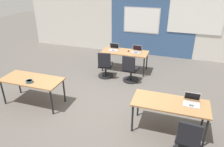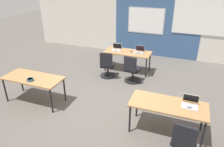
{
  "view_description": "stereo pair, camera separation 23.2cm",
  "coord_description": "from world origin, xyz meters",
  "px_view_note": "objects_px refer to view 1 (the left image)",
  "views": [
    {
      "loc": [
        1.75,
        -4.57,
        3.21
      ],
      "look_at": [
        0.2,
        0.15,
        0.83
      ],
      "focal_mm": 33.92,
      "sensor_mm": 36.0,
      "label": 1
    },
    {
      "loc": [
        1.97,
        -4.5,
        3.21
      ],
      "look_at": [
        0.2,
        0.15,
        0.83
      ],
      "focal_mm": 33.92,
      "sensor_mm": 36.0,
      "label": 2
    }
  ],
  "objects_px": {
    "chair_far_left": "(105,67)",
    "chair_near_right_end": "(188,142)",
    "laptop_far_right": "(137,51)",
    "mouse_far_right": "(128,51)",
    "desk_near_left": "(32,81)",
    "desk_near_right": "(170,105)",
    "snack_bowl": "(29,81)",
    "chair_far_right": "(130,71)",
    "laptop_near_right_end": "(192,102)",
    "laptop_far_left": "(114,49)",
    "desk_far_center": "(125,53)"
  },
  "relations": [
    {
      "from": "chair_far_left",
      "to": "chair_near_right_end",
      "type": "height_order",
      "value": "same"
    },
    {
      "from": "laptop_far_right",
      "to": "mouse_far_right",
      "type": "bearing_deg",
      "value": -173.01
    },
    {
      "from": "desk_near_left",
      "to": "desk_near_right",
      "type": "height_order",
      "value": "same"
    },
    {
      "from": "laptop_far_right",
      "to": "snack_bowl",
      "type": "distance_m",
      "value": 3.69
    },
    {
      "from": "chair_far_right",
      "to": "chair_far_left",
      "type": "bearing_deg",
      "value": 4.51
    },
    {
      "from": "desk_near_left",
      "to": "laptop_near_right_end",
      "type": "relative_size",
      "value": 4.78
    },
    {
      "from": "laptop_far_left",
      "to": "laptop_near_right_end",
      "type": "bearing_deg",
      "value": -51.74
    },
    {
      "from": "desk_far_center",
      "to": "mouse_far_right",
      "type": "height_order",
      "value": "mouse_far_right"
    },
    {
      "from": "laptop_far_right",
      "to": "mouse_far_right",
      "type": "xyz_separation_m",
      "value": [
        -0.28,
        -0.03,
        -0.03
      ]
    },
    {
      "from": "mouse_far_right",
      "to": "desk_far_center",
      "type": "bearing_deg",
      "value": -158.35
    },
    {
      "from": "desk_near_right",
      "to": "laptop_near_right_end",
      "type": "height_order",
      "value": "laptop_near_right_end"
    },
    {
      "from": "desk_near_left",
      "to": "desk_near_right",
      "type": "bearing_deg",
      "value": 0.0
    },
    {
      "from": "mouse_far_right",
      "to": "snack_bowl",
      "type": "distance_m",
      "value": 3.51
    },
    {
      "from": "desk_near_right",
      "to": "desk_far_center",
      "type": "bearing_deg",
      "value": 122.01
    },
    {
      "from": "snack_bowl",
      "to": "chair_far_right",
      "type": "bearing_deg",
      "value": 46.6
    },
    {
      "from": "chair_far_right",
      "to": "snack_bowl",
      "type": "bearing_deg",
      "value": 54.33
    },
    {
      "from": "laptop_near_right_end",
      "to": "chair_far_right",
      "type": "distance_m",
      "value": 2.64
    },
    {
      "from": "chair_far_left",
      "to": "laptop_far_right",
      "type": "relative_size",
      "value": 2.72
    },
    {
      "from": "laptop_far_right",
      "to": "chair_far_right",
      "type": "relative_size",
      "value": 0.37
    },
    {
      "from": "laptop_far_left",
      "to": "laptop_far_right",
      "type": "height_order",
      "value": "same"
    },
    {
      "from": "desk_near_left",
      "to": "mouse_far_right",
      "type": "height_order",
      "value": "mouse_far_right"
    },
    {
      "from": "laptop_near_right_end",
      "to": "desk_near_left",
      "type": "bearing_deg",
      "value": -177.67
    },
    {
      "from": "desk_near_left",
      "to": "chair_far_right",
      "type": "relative_size",
      "value": 1.74
    },
    {
      "from": "desk_near_left",
      "to": "chair_far_left",
      "type": "distance_m",
      "value": 2.44
    },
    {
      "from": "desk_near_left",
      "to": "chair_far_right",
      "type": "xyz_separation_m",
      "value": [
        2.15,
        2.01,
        -0.28
      ]
    },
    {
      "from": "laptop_far_left",
      "to": "mouse_far_right",
      "type": "xyz_separation_m",
      "value": [
        0.54,
        0.01,
        -0.03
      ]
    },
    {
      "from": "mouse_far_right",
      "to": "chair_far_right",
      "type": "height_order",
      "value": "chair_far_right"
    },
    {
      "from": "desk_far_center",
      "to": "mouse_far_right",
      "type": "distance_m",
      "value": 0.14
    },
    {
      "from": "mouse_far_right",
      "to": "laptop_far_right",
      "type": "bearing_deg",
      "value": 5.36
    },
    {
      "from": "chair_near_right_end",
      "to": "chair_far_right",
      "type": "bearing_deg",
      "value": -51.7
    },
    {
      "from": "chair_near_right_end",
      "to": "snack_bowl",
      "type": "xyz_separation_m",
      "value": [
        -3.83,
        0.52,
        0.38
      ]
    },
    {
      "from": "chair_far_left",
      "to": "laptop_far_right",
      "type": "distance_m",
      "value": 1.25
    },
    {
      "from": "desk_near_right",
      "to": "laptop_far_left",
      "type": "bearing_deg",
      "value": 127.41
    },
    {
      "from": "mouse_far_right",
      "to": "chair_far_right",
      "type": "bearing_deg",
      "value": -71.23
    },
    {
      "from": "laptop_far_left",
      "to": "snack_bowl",
      "type": "relative_size",
      "value": 2.0
    },
    {
      "from": "laptop_far_left",
      "to": "mouse_far_right",
      "type": "bearing_deg",
      "value": -4.51
    },
    {
      "from": "desk_far_center",
      "to": "chair_far_right",
      "type": "height_order",
      "value": "chair_far_right"
    },
    {
      "from": "desk_near_left",
      "to": "desk_near_right",
      "type": "relative_size",
      "value": 1.0
    },
    {
      "from": "desk_far_center",
      "to": "chair_near_right_end",
      "type": "xyz_separation_m",
      "value": [
        2.15,
        -3.5,
        -0.28
      ]
    },
    {
      "from": "desk_near_right",
      "to": "chair_near_right_end",
      "type": "distance_m",
      "value": 0.85
    },
    {
      "from": "desk_near_left",
      "to": "chair_far_left",
      "type": "relative_size",
      "value": 1.74
    },
    {
      "from": "snack_bowl",
      "to": "laptop_near_right_end",
      "type": "bearing_deg",
      "value": 4.08
    },
    {
      "from": "laptop_far_left",
      "to": "mouse_far_right",
      "type": "relative_size",
      "value": 3.23
    },
    {
      "from": "laptop_near_right_end",
      "to": "snack_bowl",
      "type": "height_order",
      "value": "laptop_near_right_end"
    },
    {
      "from": "laptop_far_left",
      "to": "snack_bowl",
      "type": "xyz_separation_m",
      "value": [
        -1.25,
        -3.02,
        -0.01
      ]
    },
    {
      "from": "laptop_far_left",
      "to": "chair_far_right",
      "type": "relative_size",
      "value": 0.39
    },
    {
      "from": "desk_near_left",
      "to": "chair_near_right_end",
      "type": "xyz_separation_m",
      "value": [
        3.9,
        -0.7,
        -0.28
      ]
    },
    {
      "from": "mouse_far_right",
      "to": "snack_bowl",
      "type": "xyz_separation_m",
      "value": [
        -1.79,
        -3.02,
        0.02
      ]
    },
    {
      "from": "laptop_far_left",
      "to": "snack_bowl",
      "type": "bearing_deg",
      "value": -117.69
    },
    {
      "from": "laptop_far_left",
      "to": "laptop_near_right_end",
      "type": "distance_m",
      "value": 3.78
    }
  ]
}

